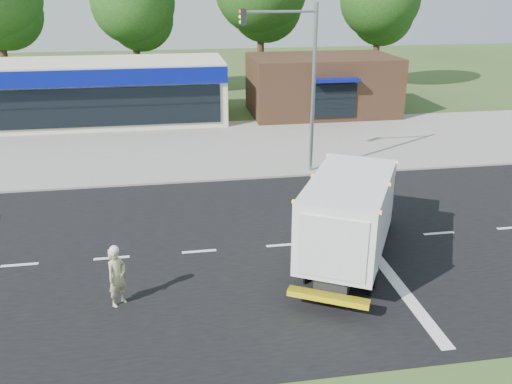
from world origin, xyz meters
TOP-DOWN VIEW (x-y plane):
  - ground at (0.00, 0.00)m, footprint 120.00×120.00m
  - road_asphalt at (0.00, 0.00)m, footprint 60.00×14.00m
  - sidewalk at (0.00, 8.20)m, footprint 60.00×2.40m
  - parking_apron at (0.00, 14.00)m, footprint 60.00×9.00m
  - lane_markings at (1.35, -1.35)m, footprint 55.20×7.00m
  - ems_box_truck at (2.00, -1.38)m, footprint 5.39×7.41m
  - emergency_worker at (-5.53, -2.91)m, footprint 0.76×0.78m
  - retail_strip_mall at (-9.00, 19.93)m, footprint 18.00×6.20m
  - brown_storefront at (7.00, 19.98)m, footprint 10.00×6.70m
  - traffic_signal_pole at (2.35, 7.60)m, footprint 3.51×0.25m
  - background_trees at (-0.85, 28.16)m, footprint 36.77×7.39m

SIDE VIEW (x-z plane):
  - ground at x=0.00m, z-range 0.00..0.00m
  - road_asphalt at x=0.00m, z-range -0.01..0.01m
  - parking_apron at x=0.00m, z-range 0.00..0.02m
  - lane_markings at x=1.35m, z-range 0.01..0.02m
  - sidewalk at x=0.00m, z-range 0.00..0.12m
  - emergency_worker at x=-5.53m, z-range -0.02..1.90m
  - ems_box_truck at x=2.00m, z-range 0.25..3.45m
  - brown_storefront at x=7.00m, z-range 0.00..4.00m
  - retail_strip_mall at x=-9.00m, z-range 0.01..4.01m
  - traffic_signal_pole at x=2.35m, z-range 0.92..8.92m
  - background_trees at x=-0.85m, z-range 1.33..13.43m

